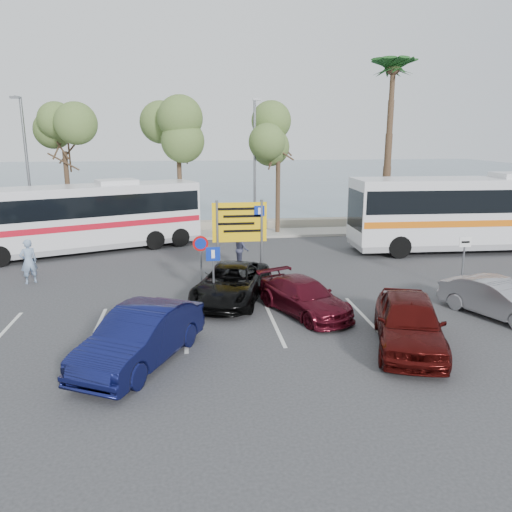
{
  "coord_description": "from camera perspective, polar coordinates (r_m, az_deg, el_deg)",
  "views": [
    {
      "loc": [
        -0.99,
        -16.51,
        6.14
      ],
      "look_at": [
        1.64,
        3.0,
        1.33
      ],
      "focal_mm": 35.0,
      "sensor_mm": 36.0,
      "label": 1
    }
  ],
  "objects": [
    {
      "name": "coach_bus_left",
      "position": [
        27.91,
        -19.02,
        3.95
      ],
      "size": [
        12.23,
        6.9,
        3.78
      ],
      "color": "silver",
      "rests_on": "ground"
    },
    {
      "name": "sea",
      "position": [
        76.76,
        -7.02,
        9.06
      ],
      "size": [
        140.0,
        140.0,
        0.0
      ],
      "primitive_type": "plane",
      "color": "#445C6D",
      "rests_on": "ground"
    },
    {
      "name": "car_silver_b",
      "position": [
        19.05,
        25.95,
        -4.42
      ],
      "size": [
        2.91,
        4.2,
        1.31
      ],
      "primitive_type": "imported",
      "rotation": [
        0.0,
        0.0,
        0.42
      ],
      "color": "gray",
      "rests_on": "ground"
    },
    {
      "name": "tree_left",
      "position": [
        31.3,
        -21.17,
        12.6
      ],
      "size": [
        3.2,
        3.2,
        7.2
      ],
      "color": "#382619",
      "rests_on": "kerb_strip"
    },
    {
      "name": "palm_tree",
      "position": [
        33.18,
        15.4,
        19.73
      ],
      "size": [
        4.8,
        4.8,
        11.2
      ],
      "color": "#382619",
      "rests_on": "kerb_strip"
    },
    {
      "name": "pedestrian_far",
      "position": [
        23.73,
        -1.65,
        0.82
      ],
      "size": [
        0.71,
        0.87,
        1.67
      ],
      "primitive_type": "imported",
      "rotation": [
        0.0,
        0.0,
        1.67
      ],
      "color": "#33364D",
      "rests_on": "ground"
    },
    {
      "name": "direction_sign",
      "position": [
        20.15,
        -1.88,
        3.12
      ],
      "size": [
        2.2,
        0.12,
        3.6
      ],
      "color": "slate",
      "rests_on": "ground"
    },
    {
      "name": "tree_mid",
      "position": [
        30.51,
        -8.94,
        14.55
      ],
      "size": [
        3.2,
        3.2,
        8.0
      ],
      "color": "#382619",
      "rests_on": "kerb_strip"
    },
    {
      "name": "ground",
      "position": [
        17.64,
        -4.01,
        -6.67
      ],
      "size": [
        120.0,
        120.0,
        0.0
      ],
      "primitive_type": "plane",
      "color": "#303032",
      "rests_on": "ground"
    },
    {
      "name": "kerb_strip",
      "position": [
        31.12,
        -5.73,
        2.43
      ],
      "size": [
        44.0,
        2.4,
        0.15
      ],
      "primitive_type": "cube",
      "color": "#9C978D",
      "rests_on": "ground"
    },
    {
      "name": "tree_right",
      "position": [
        31.0,
        2.58,
        13.78
      ],
      "size": [
        3.2,
        3.2,
        7.4
      ],
      "color": "#382619",
      "rests_on": "kerb_strip"
    },
    {
      "name": "sign_taxi",
      "position": [
        21.51,
        22.65,
        -0.01
      ],
      "size": [
        0.5,
        0.07,
        2.2
      ],
      "color": "slate",
      "rests_on": "ground"
    },
    {
      "name": "sign_no_stop",
      "position": [
        19.44,
        -6.32,
        0.07
      ],
      "size": [
        0.6,
        0.08,
        2.35
      ],
      "color": "slate",
      "rests_on": "ground"
    },
    {
      "name": "car_red",
      "position": [
        15.41,
        17.1,
        -7.22
      ],
      "size": [
        3.25,
        4.99,
        1.58
      ],
      "primitive_type": "imported",
      "rotation": [
        0.0,
        0.0,
        -0.32
      ],
      "color": "#410A09",
      "rests_on": "ground"
    },
    {
      "name": "car_blue",
      "position": [
        14.14,
        -13.05,
        -8.95
      ],
      "size": [
        3.6,
        4.91,
        1.54
      ],
      "primitive_type": "imported",
      "rotation": [
        0.0,
        0.0,
        -0.47
      ],
      "color": "#0D1240",
      "rests_on": "ground"
    },
    {
      "name": "pedestrian_near",
      "position": [
        23.01,
        -24.56,
        -0.57
      ],
      "size": [
        0.83,
        0.75,
        1.9
      ],
      "primitive_type": "imported",
      "rotation": [
        0.0,
        0.0,
        3.7
      ],
      "color": "#7F97B9",
      "rests_on": "ground"
    },
    {
      "name": "car_maroon",
      "position": [
        17.59,
        5.51,
        -4.66
      ],
      "size": [
        3.21,
        4.52,
        1.21
      ],
      "primitive_type": "imported",
      "rotation": [
        0.0,
        0.0,
        0.4
      ],
      "color": "#490C17",
      "rests_on": "ground"
    },
    {
      "name": "lane_markings",
      "position": [
        16.68,
        -7.73,
        -7.98
      ],
      "size": [
        12.02,
        4.2,
        0.01
      ],
      "primitive_type": null,
      "color": "silver",
      "rests_on": "ground"
    },
    {
      "name": "suv_black",
      "position": [
        18.88,
        -2.83,
        -3.11
      ],
      "size": [
        3.72,
        5.33,
        1.35
      ],
      "primitive_type": "imported",
      "rotation": [
        0.0,
        0.0,
        -0.34
      ],
      "color": "black",
      "rests_on": "ground"
    },
    {
      "name": "street_lamp_left",
      "position": [
        31.38,
        -24.74,
        9.69
      ],
      "size": [
        0.45,
        1.15,
        8.01
      ],
      "color": "slate",
      "rests_on": "kerb_strip"
    },
    {
      "name": "coach_bus_right",
      "position": [
        29.26,
        23.89,
        4.3
      ],
      "size": [
        13.48,
        3.34,
        4.17
      ],
      "color": "silver",
      "rests_on": "ground"
    },
    {
      "name": "sign_parking",
      "position": [
        17.94,
        -4.9,
        -1.41
      ],
      "size": [
        0.5,
        0.07,
        2.25
      ],
      "color": "slate",
      "rests_on": "ground"
    },
    {
      "name": "seawall",
      "position": [
        33.04,
        -5.87,
        3.49
      ],
      "size": [
        48.0,
        0.8,
        0.6
      ],
      "primitive_type": "cube",
      "color": "gray",
      "rests_on": "ground"
    },
    {
      "name": "street_lamp_right",
      "position": [
        30.33,
        -0.13,
        10.83
      ],
      "size": [
        0.45,
        1.15,
        8.01
      ],
      "color": "slate",
      "rests_on": "kerb_strip"
    }
  ]
}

